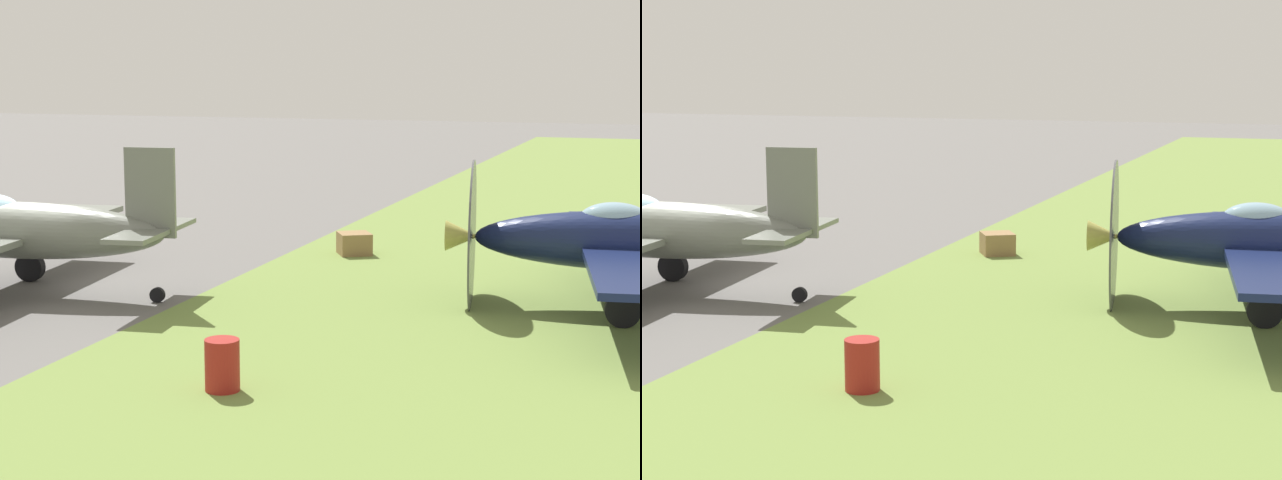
{
  "view_description": "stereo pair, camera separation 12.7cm",
  "coord_description": "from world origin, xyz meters",
  "views": [
    {
      "loc": [
        -21.37,
        -14.63,
        5.5
      ],
      "look_at": [
        1.11,
        -6.73,
        1.49
      ],
      "focal_mm": 58.78,
      "sensor_mm": 36.0,
      "label": 1
    },
    {
      "loc": [
        -21.33,
        -14.75,
        5.5
      ],
      "look_at": [
        1.11,
        -6.73,
        1.49
      ],
      "focal_mm": 58.78,
      "sensor_mm": 36.0,
      "label": 2
    }
  ],
  "objects": [
    {
      "name": "fuel_drum",
      "position": [
        -5.71,
        -7.37,
        0.45
      ],
      "size": [
        0.6,
        0.6,
        0.9
      ],
      "primitive_type": "cylinder",
      "color": "maroon",
      "rests_on": "ground"
    },
    {
      "name": "supply_crate",
      "position": [
        7.42,
        -5.58,
        0.32
      ],
      "size": [
        1.23,
        1.23,
        0.64
      ],
      "primitive_type": "cube",
      "rotation": [
        0.0,
        0.0,
        0.53
      ],
      "color": "olive",
      "rests_on": "ground"
    },
    {
      "name": "airplane_wingman",
      "position": [
        2.71,
        -13.66,
        1.59
      ],
      "size": [
        10.75,
        8.55,
        3.81
      ],
      "rotation": [
        0.0,
        0.0,
        0.15
      ],
      "color": "#141E47",
      "rests_on": "ground"
    },
    {
      "name": "ground_plane",
      "position": [
        0.0,
        0.0,
        0.0
      ],
      "size": [
        160.0,
        160.0,
        0.0
      ],
      "primitive_type": "plane",
      "color": "#605E5B"
    },
    {
      "name": "airplane_lead",
      "position": [
        -0.53,
        0.54,
        1.59
      ],
      "size": [
        10.69,
        8.48,
        3.79
      ],
      "rotation": [
        0.0,
        0.0,
        0.12
      ],
      "color": "slate",
      "rests_on": "ground"
    },
    {
      "name": "grass_verge",
      "position": [
        0.0,
        -9.18,
        0.0
      ],
      "size": [
        120.0,
        11.0,
        0.01
      ],
      "primitive_type": "cube",
      "color": "olive",
      "rests_on": "ground"
    }
  ]
}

